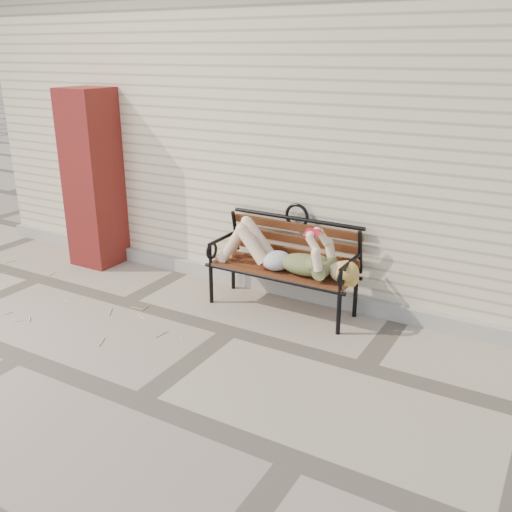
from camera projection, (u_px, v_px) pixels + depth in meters
The scene contains 7 objects.
ground at pixel (231, 331), 5.11m from camera, with size 80.00×80.00×0.00m, color gray.
house_wall at pixel (358, 125), 7.05m from camera, with size 8.00×4.00×3.00m, color beige.
foundation_strip at pixel (281, 287), 5.88m from camera, with size 8.00×0.10×0.15m, color #A6A096.
brick_pillar at pixel (93, 179), 6.46m from camera, with size 0.50×0.50×2.00m, color #B02B27.
garden_bench at pixel (286, 252), 5.44m from camera, with size 1.53×0.61×0.99m.
reading_woman at pixel (282, 253), 5.32m from camera, with size 1.45×0.33×0.46m.
straw_scatter at pixel (58, 315), 5.40m from camera, with size 2.42×1.62×0.01m.
Camera 1 is at (2.48, -3.86, 2.38)m, focal length 40.00 mm.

